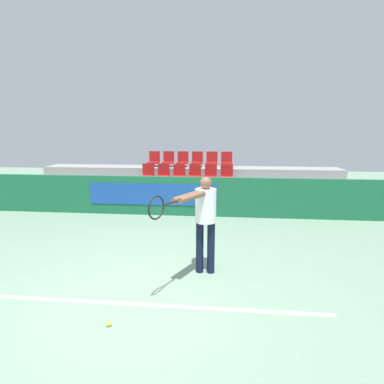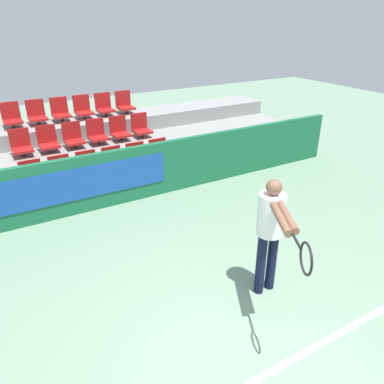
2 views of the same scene
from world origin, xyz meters
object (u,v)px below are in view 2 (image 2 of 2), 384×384
(stadium_chair_8, at_px, (73,137))
(stadium_chair_9, at_px, (97,134))
(stadium_chair_10, at_px, (120,130))
(stadium_chair_14, at_px, (61,112))
(stadium_chair_11, at_px, (141,127))
(stadium_chair_1, at_px, (61,172))
(stadium_chair_17, at_px, (125,104))
(stadium_chair_0, at_px, (33,178))
(stadium_chair_6, at_px, (21,145))
(stadium_chair_4, at_px, (137,158))
(stadium_chair_2, at_px, (88,167))
(stadium_chair_3, at_px, (114,163))
(stadium_chair_15, at_px, (83,109))
(stadium_chair_16, at_px, (104,106))
(stadium_chair_5, at_px, (160,154))
(tennis_player, at_px, (272,227))
(stadium_chair_13, at_px, (37,114))
(stadium_chair_12, at_px, (12,117))

(stadium_chair_8, height_order, stadium_chair_9, same)
(stadium_chair_10, height_order, stadium_chair_14, stadium_chair_14)
(stadium_chair_11, bearing_deg, stadium_chair_1, -154.70)
(stadium_chair_14, xyz_separation_m, stadium_chair_17, (1.64, 0.00, 0.00))
(stadium_chair_0, xyz_separation_m, stadium_chair_6, (0.00, 1.03, 0.37))
(stadium_chair_14, bearing_deg, stadium_chair_11, -32.23)
(stadium_chair_0, relative_size, stadium_chair_14, 1.00)
(stadium_chair_1, xyz_separation_m, stadium_chair_4, (1.64, 0.00, 0.00))
(stadium_chair_1, relative_size, stadium_chair_17, 1.00)
(stadium_chair_1, distance_m, stadium_chair_2, 0.55)
(stadium_chair_1, relative_size, stadium_chair_3, 1.00)
(stadium_chair_6, bearing_deg, stadium_chair_15, 32.23)
(stadium_chair_3, distance_m, stadium_chair_16, 2.26)
(stadium_chair_5, bearing_deg, stadium_chair_14, 128.42)
(stadium_chair_2, relative_size, stadium_chair_17, 1.00)
(stadium_chair_10, distance_m, stadium_chair_16, 1.10)
(stadium_chair_1, xyz_separation_m, stadium_chair_3, (1.09, 0.00, 0.00))
(stadium_chair_8, relative_size, stadium_chair_17, 1.00)
(stadium_chair_5, distance_m, tennis_player, 4.35)
(stadium_chair_14, distance_m, tennis_player, 6.48)
(stadium_chair_13, bearing_deg, stadium_chair_10, -32.23)
(stadium_chair_12, distance_m, stadium_chair_17, 2.73)
(stadium_chair_13, bearing_deg, stadium_chair_3, -62.13)
(stadium_chair_8, distance_m, tennis_player, 5.46)
(stadium_chair_0, xyz_separation_m, stadium_chair_4, (2.19, 0.00, 0.00))
(stadium_chair_15, bearing_deg, stadium_chair_3, -90.00)
(stadium_chair_8, xyz_separation_m, stadium_chair_16, (1.09, 1.03, 0.37))
(stadium_chair_3, distance_m, stadium_chair_15, 2.19)
(stadium_chair_3, relative_size, stadium_chair_12, 1.00)
(stadium_chair_14, distance_m, stadium_chair_17, 1.64)
(stadium_chair_13, bearing_deg, stadium_chair_6, -117.87)
(stadium_chair_1, xyz_separation_m, stadium_chair_9, (1.09, 1.03, 0.37))
(stadium_chair_1, distance_m, stadium_chair_4, 1.64)
(stadium_chair_1, bearing_deg, stadium_chair_2, 0.00)
(stadium_chair_15, xyz_separation_m, stadium_chair_16, (0.55, 0.00, 0.00))
(stadium_chair_3, height_order, stadium_chair_13, stadium_chair_13)
(stadium_chair_14, height_order, stadium_chair_16, same)
(stadium_chair_13, height_order, stadium_chair_16, same)
(stadium_chair_9, xyz_separation_m, stadium_chair_11, (1.09, 0.00, 0.00))
(stadium_chair_17, bearing_deg, stadium_chair_9, -136.60)
(stadium_chair_8, bearing_deg, stadium_chair_13, 117.87)
(stadium_chair_11, bearing_deg, stadium_chair_13, 154.70)
(stadium_chair_5, relative_size, stadium_chair_6, 1.00)
(stadium_chair_2, xyz_separation_m, stadium_chair_13, (-0.55, 2.07, 0.73))
(stadium_chair_12, bearing_deg, stadium_chair_17, 0.00)
(stadium_chair_3, bearing_deg, stadium_chair_16, 75.19)
(stadium_chair_16, bearing_deg, stadium_chair_5, -75.19)
(stadium_chair_13, bearing_deg, stadium_chair_5, -43.40)
(stadium_chair_2, xyz_separation_m, stadium_chair_14, (0.00, 2.07, 0.73))
(stadium_chair_1, bearing_deg, stadium_chair_17, 43.40)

